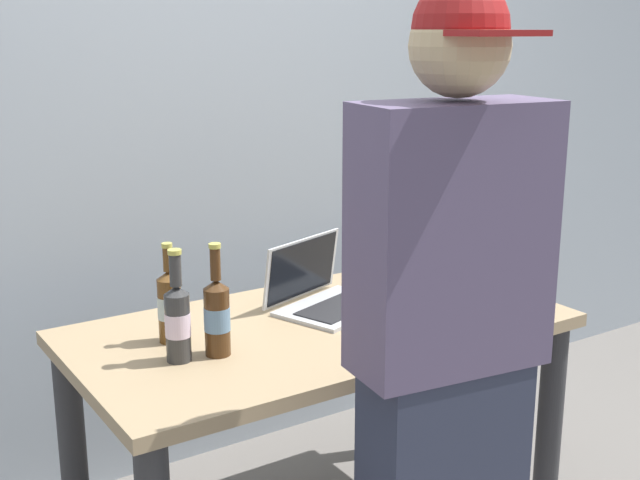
% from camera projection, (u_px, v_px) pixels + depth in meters
% --- Properties ---
extents(desk, '(1.44, 0.76, 0.75)m').
position_uv_depth(desk, '(320.00, 363.00, 2.45)').
color(desk, '#9E8460').
rests_on(desk, ground).
extents(laptop, '(0.41, 0.37, 0.21)m').
position_uv_depth(laptop, '(324.00, 293.00, 2.54)').
color(laptop, '#B7BABC').
rests_on(laptop, desk).
extents(beer_bottle_amber, '(0.07, 0.07, 0.30)m').
position_uv_depth(beer_bottle_amber, '(217.00, 315.00, 2.15)').
color(beer_bottle_amber, '#472B14').
rests_on(beer_bottle_amber, desk).
extents(beer_bottle_dark, '(0.07, 0.07, 0.28)m').
position_uv_depth(beer_bottle_dark, '(170.00, 305.00, 2.25)').
color(beer_bottle_dark, brown).
rests_on(beer_bottle_dark, desk).
extents(beer_bottle_green, '(0.07, 0.07, 0.30)m').
position_uv_depth(beer_bottle_green, '(178.00, 319.00, 2.11)').
color(beer_bottle_green, '#333333').
rests_on(beer_bottle_green, desk).
extents(person_figure, '(0.46, 0.31, 1.69)m').
position_uv_depth(person_figure, '(447.00, 356.00, 1.85)').
color(person_figure, '#2D3347').
rests_on(person_figure, ground).
extents(back_wall, '(6.00, 0.10, 2.60)m').
position_uv_depth(back_wall, '(199.00, 112.00, 2.92)').
color(back_wall, '#99A3AD').
rests_on(back_wall, ground).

